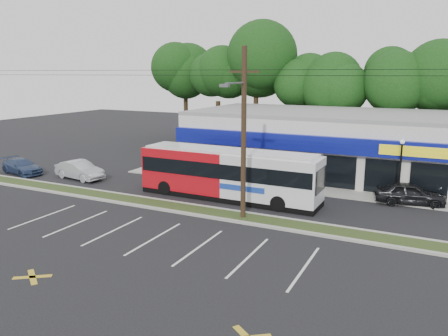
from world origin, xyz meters
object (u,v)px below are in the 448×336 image
car_blue (22,166)px  pedestrian_a (258,184)px  utility_pole (241,129)px  car_silver (80,170)px  car_dark (410,194)px  lamp_post (401,163)px  pedestrian_b (282,183)px  metrobus (229,173)px

car_blue → pedestrian_a: (20.92, 2.50, 0.21)m
utility_pole → car_silver: utility_pole is taller
car_silver → car_dark: bearing=-72.1°
utility_pole → pedestrian_a: bearing=99.3°
utility_pole → car_silver: (-15.87, 3.32, -4.66)m
utility_pole → car_silver: 16.87m
car_silver → car_blue: bearing=105.4°
lamp_post → pedestrian_b: (-7.60, -1.71, -1.84)m
car_dark → car_blue: 31.11m
car_silver → utility_pole: bearing=-93.7°
metrobus → car_blue: size_ratio=2.87×
utility_pole → car_dark: utility_pole is taller
car_blue → pedestrian_b: pedestrian_b is taller
car_silver → pedestrian_a: size_ratio=2.65×
pedestrian_b → car_dark: bearing=-156.7°
car_blue → pedestrian_a: 21.07m
metrobus → pedestrian_b: 4.10m
utility_pole → pedestrian_b: (0.57, 6.17, -4.58)m
pedestrian_a → pedestrian_b: size_ratio=1.03×
car_blue → car_dark: bearing=-68.9°
car_silver → pedestrian_b: (16.44, 2.84, 0.08)m
car_dark → pedestrian_a: pedestrian_a is taller
car_dark → car_blue: bearing=89.3°
car_blue → pedestrian_a: bearing=-71.3°
metrobus → lamp_post: bearing=22.7°
lamp_post → pedestrian_a: 9.60m
metrobus → pedestrian_a: bearing=43.5°
car_blue → pedestrian_b: 22.61m
pedestrian_a → pedestrian_b: (1.40, 1.09, -0.03)m
car_silver → pedestrian_b: size_ratio=2.74×
car_dark → pedestrian_a: bearing=94.4°
car_blue → pedestrian_b: (22.33, 3.59, 0.18)m
lamp_post → metrobus: bearing=-157.9°
lamp_post → metrobus: (-10.62, -4.30, -0.85)m
car_blue → metrobus: bearing=-75.2°
pedestrian_b → car_silver: bearing=23.6°
lamp_post → metrobus: 11.49m
car_dark → car_blue: car_dark is taller
pedestrian_b → car_blue: bearing=22.9°
utility_pole → metrobus: bearing=124.4°
car_dark → pedestrian_a: 10.09m
utility_pole → pedestrian_b: utility_pole is taller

